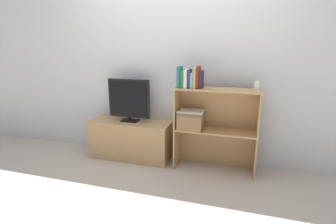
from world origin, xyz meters
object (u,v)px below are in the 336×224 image
at_px(book_navy, 190,79).
at_px(baby_monitor, 257,86).
at_px(storage_basket_left, 191,119).
at_px(book_mustard, 195,78).
at_px(book_forest, 183,79).
at_px(book_teal, 180,77).
at_px(book_skyblue, 192,80).
at_px(tv_stand, 131,139).
at_px(book_maroon, 198,77).
at_px(laptop, 191,111).
at_px(book_charcoal, 201,80).
at_px(book_ivory, 187,79).
at_px(tv, 129,99).

distance_m(book_navy, baby_monitor, 0.73).
distance_m(book_navy, storage_basket_left, 0.49).
relative_size(book_mustard, storage_basket_left, 0.76).
bearing_deg(book_forest, baby_monitor, 3.78).
bearing_deg(book_teal, book_skyblue, 0.00).
relative_size(tv_stand, book_teal, 4.52).
bearing_deg(baby_monitor, book_maroon, -175.18).
xyz_separation_m(book_skyblue, book_maroon, (0.07, -0.00, 0.04)).
height_order(book_maroon, storage_basket_left, book_maroon).
bearing_deg(book_navy, book_skyblue, 0.00).
distance_m(book_maroon, laptop, 0.42).
distance_m(book_forest, book_charcoal, 0.21).
xyz_separation_m(book_navy, book_mustard, (0.06, 0.00, 0.01)).
xyz_separation_m(baby_monitor, laptop, (-0.70, -0.01, -0.33)).
height_order(book_ivory, laptop, book_ivory).
relative_size(book_teal, book_charcoal, 1.22).
distance_m(tv, book_maroon, 0.96).
distance_m(book_mustard, book_maroon, 0.04).
height_order(storage_basket_left, laptop, laptop).
distance_m(tv_stand, book_charcoal, 1.25).
bearing_deg(laptop, tv, 177.05).
relative_size(book_skyblue, storage_basket_left, 0.59).
relative_size(book_ivory, laptop, 0.68).
bearing_deg(tv_stand, book_skyblue, -5.60).
relative_size(book_navy, laptop, 0.70).
relative_size(tv, book_mustard, 2.47).
xyz_separation_m(book_ivory, baby_monitor, (0.76, 0.05, -0.05)).
xyz_separation_m(tv, book_skyblue, (0.83, -0.08, 0.29)).
xyz_separation_m(book_teal, book_skyblue, (0.15, 0.00, -0.03)).
bearing_deg(tv, baby_monitor, -1.02).
height_order(tv_stand, tv, tv).
bearing_deg(tv_stand, book_forest, -6.42).
height_order(book_navy, storage_basket_left, book_navy).
height_order(book_teal, book_mustard, book_teal).
height_order(book_maroon, book_charcoal, book_maroon).
bearing_deg(book_navy, book_mustard, 0.00).
bearing_deg(book_charcoal, tv, 175.10).
bearing_deg(storage_basket_left, book_ivory, -145.27).
relative_size(book_teal, book_ivory, 1.16).
bearing_deg(tv_stand, laptop, -3.06).
bearing_deg(baby_monitor, laptop, -178.78).
relative_size(tv_stand, book_ivory, 5.24).
bearing_deg(book_mustard, baby_monitor, 4.57).
xyz_separation_m(tv_stand, book_navy, (0.80, -0.08, 0.85)).
relative_size(book_charcoal, laptop, 0.65).
height_order(book_teal, book_charcoal, book_teal).
bearing_deg(book_forest, laptop, 22.18).
bearing_deg(book_navy, book_teal, -180.00).
bearing_deg(book_navy, book_charcoal, 0.00).
bearing_deg(book_teal, book_forest, 0.00).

